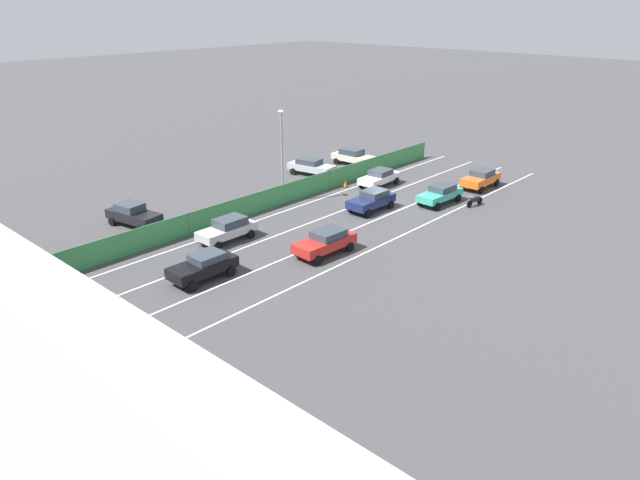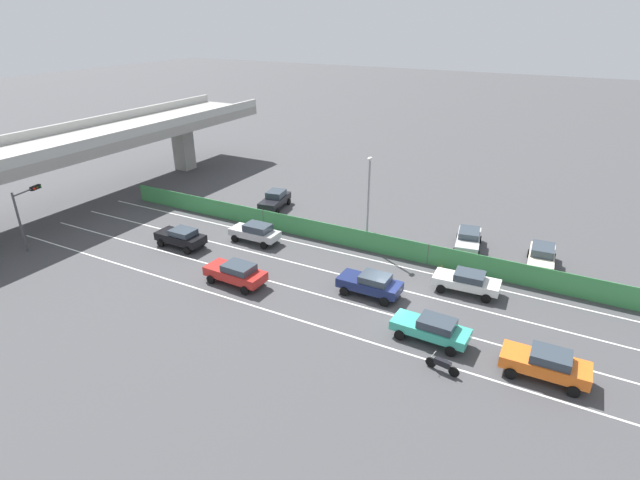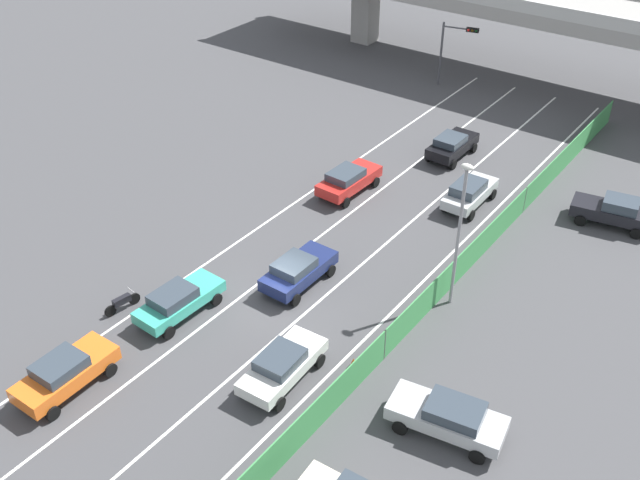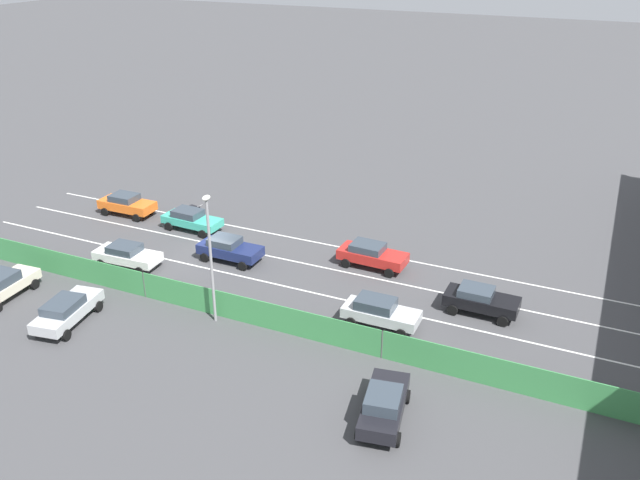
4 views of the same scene
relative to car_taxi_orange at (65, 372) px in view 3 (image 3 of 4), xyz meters
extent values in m
plane|color=#424244|center=(3.51, 10.18, -0.92)|extent=(300.00, 300.00, 0.00)
cube|color=silver|center=(-1.53, 17.17, -0.92)|extent=(0.14, 49.98, 0.01)
cube|color=silver|center=(1.83, 17.17, -0.92)|extent=(0.14, 49.98, 0.01)
cube|color=silver|center=(5.18, 17.17, -0.92)|extent=(0.14, 49.98, 0.01)
cube|color=silver|center=(8.54, 17.17, -0.92)|extent=(0.14, 49.98, 0.01)
cube|color=gray|center=(3.51, 44.16, 5.19)|extent=(54.52, 8.53, 1.00)
cube|color=#B2B2AD|center=(3.51, 40.07, 6.14)|extent=(54.52, 0.30, 0.90)
cube|color=gray|center=(-13.94, 44.16, 1.88)|extent=(1.87, 1.87, 5.61)
cube|color=#3D8E4C|center=(9.93, 17.17, -0.08)|extent=(0.06, 45.98, 1.69)
cylinder|color=#4C514C|center=(9.93, 9.51, -0.08)|extent=(0.10, 0.10, 1.69)
cylinder|color=#4C514C|center=(9.93, 24.84, -0.08)|extent=(0.10, 0.10, 1.69)
cylinder|color=#4C514C|center=(9.93, 40.16, -0.08)|extent=(0.10, 0.10, 1.69)
cube|color=orange|center=(0.00, 0.05, -0.11)|extent=(1.88, 4.50, 0.67)
cube|color=#333D47|center=(0.00, -0.16, 0.49)|extent=(1.62, 2.04, 0.51)
cylinder|color=black|center=(-0.93, 1.55, -0.60)|extent=(0.23, 0.64, 0.64)
cylinder|color=black|center=(0.87, 1.58, -0.60)|extent=(0.23, 0.64, 0.64)
cylinder|color=black|center=(-0.87, -1.49, -0.60)|extent=(0.23, 0.64, 0.64)
cylinder|color=black|center=(0.93, -1.46, -0.60)|extent=(0.23, 0.64, 0.64)
cube|color=black|center=(3.26, 28.58, -0.11)|extent=(1.82, 4.28, 0.66)
cube|color=#333D47|center=(3.26, 28.22, 0.45)|extent=(1.59, 1.95, 0.45)
cylinder|color=black|center=(2.38, 30.04, -0.60)|extent=(0.23, 0.64, 0.64)
cylinder|color=black|center=(4.17, 30.02, -0.60)|extent=(0.23, 0.64, 0.64)
cylinder|color=black|center=(2.36, 27.14, -0.60)|extent=(0.23, 0.64, 0.64)
cylinder|color=black|center=(4.14, 27.13, -0.60)|extent=(0.23, 0.64, 0.64)
cube|color=red|center=(0.37, 20.73, -0.11)|extent=(1.97, 4.61, 0.66)
cube|color=#333D47|center=(0.35, 20.36, 0.46)|extent=(1.67, 2.19, 0.49)
cylinder|color=black|center=(-0.48, 22.31, -0.60)|extent=(0.24, 0.65, 0.64)
cylinder|color=black|center=(1.33, 22.24, -0.60)|extent=(0.24, 0.65, 0.64)
cylinder|color=black|center=(-0.60, 19.22, -0.60)|extent=(0.24, 0.65, 0.64)
cylinder|color=black|center=(1.22, 19.15, -0.60)|extent=(0.24, 0.65, 0.64)
cube|color=silver|center=(7.08, 5.87, -0.16)|extent=(2.03, 4.57, 0.56)
cube|color=#333D47|center=(7.09, 5.70, 0.36)|extent=(1.68, 2.07, 0.49)
cylinder|color=black|center=(6.11, 7.34, -0.60)|extent=(0.25, 0.65, 0.64)
cylinder|color=black|center=(7.89, 7.44, -0.60)|extent=(0.25, 0.65, 0.64)
cylinder|color=black|center=(6.27, 4.30, -0.60)|extent=(0.25, 0.65, 0.64)
cylinder|color=black|center=(8.06, 4.40, -0.60)|extent=(0.25, 0.65, 0.64)
cube|color=navy|center=(3.51, 11.65, -0.12)|extent=(1.82, 4.36, 0.65)
cube|color=#333D47|center=(3.51, 11.25, 0.46)|extent=(1.60, 1.97, 0.49)
cylinder|color=black|center=(2.61, 13.13, -0.60)|extent=(0.22, 0.64, 0.64)
cylinder|color=black|center=(4.42, 13.13, -0.60)|extent=(0.22, 0.64, 0.64)
cylinder|color=black|center=(2.61, 10.17, -0.60)|extent=(0.22, 0.64, 0.64)
cylinder|color=black|center=(4.42, 10.16, -0.60)|extent=(0.22, 0.64, 0.64)
cube|color=teal|center=(0.35, 6.39, -0.16)|extent=(1.88, 4.61, 0.56)
cube|color=#333D47|center=(0.34, 6.02, 0.38)|extent=(1.59, 2.13, 0.51)
cylinder|color=black|center=(-0.45, 7.96, -0.60)|extent=(0.24, 0.65, 0.64)
cylinder|color=black|center=(1.27, 7.90, -0.60)|extent=(0.24, 0.65, 0.64)
cylinder|color=black|center=(-0.57, 4.87, -0.60)|extent=(0.24, 0.65, 0.64)
cylinder|color=black|center=(1.16, 4.81, -0.60)|extent=(0.24, 0.65, 0.64)
cube|color=#B7BABC|center=(6.99, 23.72, -0.14)|extent=(1.75, 4.36, 0.60)
cube|color=#333D47|center=(6.99, 23.37, 0.44)|extent=(1.53, 2.18, 0.57)
cylinder|color=black|center=(6.12, 25.19, -0.60)|extent=(0.23, 0.64, 0.64)
cylinder|color=black|center=(7.83, 25.21, -0.60)|extent=(0.23, 0.64, 0.64)
cylinder|color=black|center=(6.15, 22.24, -0.60)|extent=(0.23, 0.64, 0.64)
cylinder|color=black|center=(7.86, 22.25, -0.60)|extent=(0.23, 0.64, 0.64)
cylinder|color=black|center=(-2.03, 5.57, -0.62)|extent=(0.19, 0.61, 0.60)
cylinder|color=black|center=(-2.24, 4.24, -0.62)|extent=(0.19, 0.61, 0.60)
cube|color=black|center=(-2.14, 4.91, -0.34)|extent=(0.42, 0.95, 0.36)
cylinder|color=#B2B2B2|center=(-2.05, 5.47, 0.00)|extent=(0.60, 0.12, 0.03)
cube|color=#B2B5B7|center=(14.15, 7.42, -0.14)|extent=(4.89, 2.54, 0.61)
cube|color=#333D47|center=(14.44, 7.47, 0.42)|extent=(2.44, 1.93, 0.50)
cylinder|color=black|center=(12.73, 6.27, -0.60)|extent=(0.67, 0.32, 0.64)
cylinder|color=black|center=(12.44, 8.06, -0.60)|extent=(0.67, 0.32, 0.64)
cylinder|color=black|center=(15.86, 6.78, -0.60)|extent=(0.67, 0.32, 0.64)
cylinder|color=black|center=(15.56, 8.57, -0.60)|extent=(0.67, 0.32, 0.64)
cube|color=black|center=(14.47, 26.57, -0.10)|extent=(4.70, 2.50, 0.68)
cube|color=#333D47|center=(14.82, 26.64, 0.52)|extent=(2.12, 1.85, 0.58)
cylinder|color=black|center=(13.12, 25.45, -0.60)|extent=(0.67, 0.33, 0.64)
cylinder|color=black|center=(12.82, 27.18, -0.60)|extent=(0.67, 0.33, 0.64)
cylinder|color=black|center=(16.11, 25.97, -0.60)|extent=(0.67, 0.33, 0.64)
cylinder|color=black|center=(15.81, 27.70, -0.60)|extent=(0.67, 0.33, 0.64)
cylinder|color=#47474C|center=(-3.47, 39.08, 1.60)|extent=(0.18, 0.18, 5.04)
cylinder|color=#47474C|center=(-2.23, 39.35, 3.82)|extent=(2.51, 0.67, 0.12)
cube|color=black|center=(-1.24, 39.57, 3.82)|extent=(1.00, 0.48, 0.32)
sphere|color=red|center=(-1.50, 39.35, 3.82)|extent=(0.20, 0.20, 0.20)
sphere|color=#3B2806|center=(-1.20, 39.41, 3.82)|extent=(0.20, 0.20, 0.20)
sphere|color=black|center=(-0.91, 39.48, 3.82)|extent=(0.20, 0.20, 0.20)
cylinder|color=gray|center=(10.44, 14.88, 2.78)|extent=(0.16, 0.16, 7.40)
ellipsoid|color=silver|center=(10.44, 14.88, 6.66)|extent=(0.60, 0.36, 0.28)
cone|color=orange|center=(9.17, 8.20, -0.62)|extent=(0.36, 0.36, 0.60)
cube|color=black|center=(9.17, 8.20, -0.91)|extent=(0.47, 0.47, 0.03)
camera|label=1|loc=(-23.71, 47.30, 14.94)|focal=32.62mm
camera|label=2|loc=(-24.43, 0.37, 16.87)|focal=28.02mm
camera|label=3|loc=(21.90, -11.62, 22.04)|focal=41.10mm
camera|label=4|loc=(37.66, 34.00, 19.54)|focal=37.32mm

